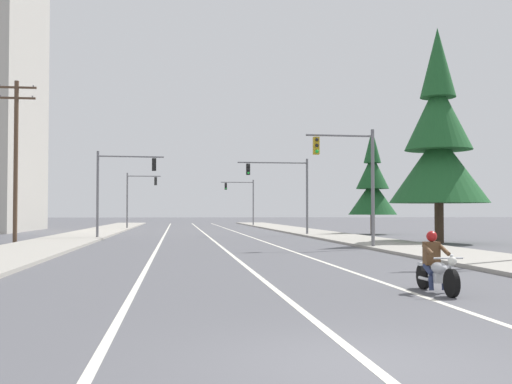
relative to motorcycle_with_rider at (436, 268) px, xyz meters
The scene contains 15 objects.
ground_plane 7.57m from the motorcycle_with_rider, 119.95° to the right, with size 400.00×400.00×0.00m, color #515156.
lane_stripe_center 38.64m from the motorcycle_with_rider, 95.49° to the left, with size 0.16×100.00×0.01m, color beige.
lane_stripe_left 39.12m from the motorcycle_with_rider, 100.51° to the left, with size 0.16×100.00×0.01m, color beige.
lane_stripe_right 38.46m from the motorcycle_with_rider, 90.84° to the left, with size 0.16×100.00×0.01m, color beige.
sidewalk_kerb_right 33.96m from the motorcycle_with_rider, 80.18° to the left, with size 4.40×110.00×0.14m, color #9E998E.
sidewalk_kerb_left 36.02m from the motorcycle_with_rider, 111.73° to the left, with size 4.40×110.00×0.14m, color #9E998E.
motorcycle_with_rider is the anchor object (origin of this frame).
traffic_signal_near_right 17.72m from the motorcycle_with_rider, 80.14° to the left, with size 3.65×0.46×6.20m.
traffic_signal_near_left 32.82m from the motorcycle_with_rider, 108.49° to the left, with size 4.69×0.58×6.20m.
traffic_signal_mid_right 35.56m from the motorcycle_with_rider, 85.74° to the left, with size 5.74×0.41×6.20m.
traffic_signal_mid_left 56.96m from the motorcycle_with_rider, 100.69° to the left, with size 3.72×0.37×6.20m.
traffic_signal_far_right 69.24m from the motorcycle_with_rider, 87.69° to the left, with size 4.46×0.44×6.20m.
utility_pole_left_near 30.15m from the motorcycle_with_rider, 122.17° to the left, with size 2.34×0.26×9.90m.
conifer_tree_right_verge_near 24.75m from the motorcycle_with_rider, 66.30° to the left, with size 6.00×6.00×13.21m.
conifer_tree_right_verge_far 38.67m from the motorcycle_with_rider, 74.44° to the left, with size 4.08×4.08×8.99m.
Camera 1 is at (-2.34, -7.73, 1.93)m, focal length 43.97 mm.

